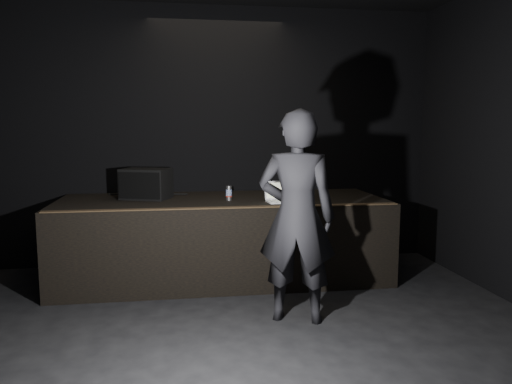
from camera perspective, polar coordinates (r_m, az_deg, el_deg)
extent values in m
cube|color=black|center=(6.90, -4.48, 6.31)|extent=(6.00, 0.10, 3.50)
cube|color=black|center=(6.29, -3.85, -5.29)|extent=(4.00, 1.50, 1.00)
cube|color=brown|center=(5.50, -3.28, -1.77)|extent=(3.92, 0.10, 0.01)
cube|color=black|center=(6.32, -12.44, 0.93)|extent=(0.67, 0.57, 0.37)
cube|color=black|center=(6.13, -13.25, 0.72)|extent=(0.49, 0.20, 0.31)
cylinder|color=black|center=(6.68, -12.22, -0.25)|extent=(1.02, 0.15, 0.02)
cube|color=white|center=(5.90, 3.00, -1.10)|extent=(0.37, 0.27, 0.02)
cube|color=silver|center=(5.90, 3.00, -1.01)|extent=(0.30, 0.17, 0.00)
cube|color=white|center=(6.03, 2.58, 0.22)|extent=(0.35, 0.10, 0.22)
cube|color=#C6833A|center=(6.02, 2.60, 0.21)|extent=(0.31, 0.08, 0.18)
cylinder|color=silver|center=(6.05, -3.12, -0.12)|extent=(0.07, 0.07, 0.18)
cylinder|color=navy|center=(6.05, -3.12, -0.07)|extent=(0.07, 0.07, 0.08)
cylinder|color=#A8220F|center=(6.06, -3.12, -0.49)|extent=(0.07, 0.07, 0.01)
cylinder|color=white|center=(6.32, 1.70, -0.14)|extent=(0.08, 0.08, 0.10)
cube|color=white|center=(5.84, 5.11, -1.18)|extent=(0.09, 0.13, 0.03)
imported|color=black|center=(4.82, 4.67, -2.84)|extent=(0.86, 0.70, 2.05)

